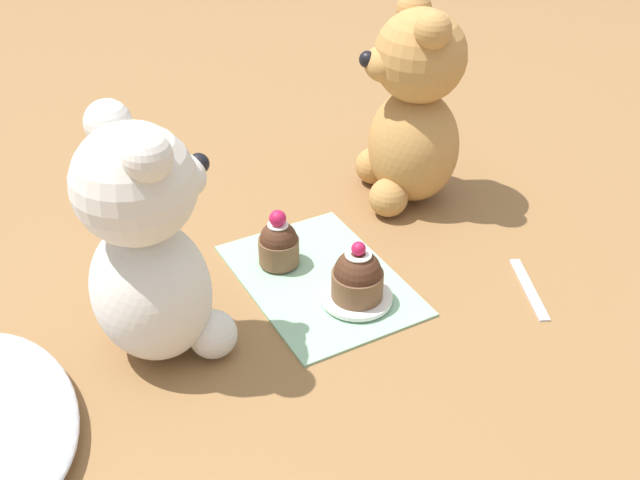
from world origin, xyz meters
name	(u,v)px	position (x,y,z in m)	size (l,w,h in m)	color
ground_plane	(320,280)	(0.00, 0.00, 0.00)	(4.00, 4.00, 0.00)	olive
knitted_placemat	(320,278)	(0.00, 0.00, 0.00)	(0.23, 0.16, 0.01)	#8EBC99
teddy_bear_cream	(148,248)	(-0.02, 0.19, 0.12)	(0.14, 0.14, 0.26)	silver
teddy_bear_tan	(413,111)	(0.11, -0.19, 0.12)	(0.16, 0.15, 0.26)	#B78447
cupcake_near_cream_bear	(279,243)	(0.05, 0.03, 0.03)	(0.05, 0.05, 0.07)	brown
saucer_plate	(357,297)	(-0.06, -0.02, 0.01)	(0.08, 0.08, 0.01)	white
cupcake_near_tan_bear	(357,277)	(-0.06, -0.02, 0.04)	(0.06, 0.06, 0.07)	brown
teaspoon	(529,288)	(-0.13, -0.20, 0.00)	(0.11, 0.01, 0.01)	silver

